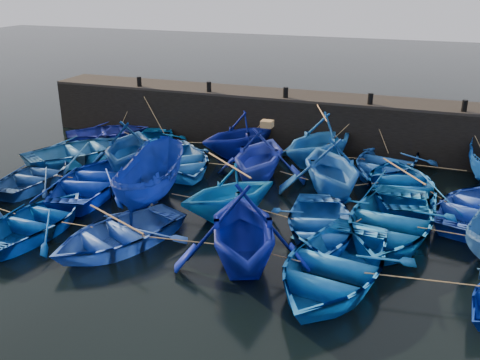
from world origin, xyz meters
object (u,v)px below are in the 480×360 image
(boat_13, at_px, (37,176))
(wooden_crate, at_px, (267,124))
(boat_8, at_px, (180,160))
(boat_0, at_px, (109,132))

(boat_13, bearing_deg, wooden_crate, -158.97)
(boat_8, distance_m, boat_13, 5.99)
(boat_13, distance_m, wooden_crate, 9.72)
(boat_0, bearing_deg, wooden_crate, -146.62)
(boat_0, distance_m, wooden_crate, 10.13)
(boat_0, distance_m, boat_8, 6.30)
(boat_13, relative_size, wooden_crate, 8.85)
(boat_8, height_order, wooden_crate, wooden_crate)
(boat_13, xyz_separation_m, wooden_crate, (8.77, 3.63, 2.09))
(boat_8, bearing_deg, boat_0, 113.50)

